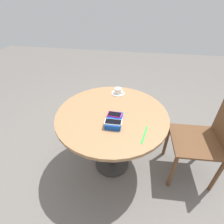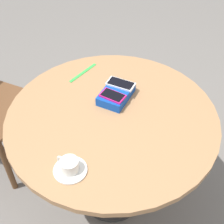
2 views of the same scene
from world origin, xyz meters
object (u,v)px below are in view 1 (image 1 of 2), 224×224
(coffee_cup, at_px, (118,91))
(lanyard_strap, at_px, (144,135))
(round_table, at_px, (112,122))
(phone_box, at_px, (114,121))
(phone_magenta, at_px, (115,114))
(chair_near_window, at_px, (203,141))
(phone_white, at_px, (113,122))
(saucer, at_px, (118,93))

(coffee_cup, height_order, lanyard_strap, coffee_cup)
(round_table, bearing_deg, phone_box, -162.86)
(round_table, xyz_separation_m, phone_magenta, (-0.07, -0.03, 0.15))
(lanyard_strap, height_order, chair_near_window, chair_near_window)
(round_table, bearing_deg, phone_white, -167.84)
(round_table, xyz_separation_m, saucer, (0.36, -0.01, 0.10))
(phone_white, height_order, phone_magenta, same)
(phone_box, relative_size, saucer, 1.42)
(phone_box, bearing_deg, coffee_cup, 3.21)
(round_table, height_order, phone_white, phone_white)
(phone_magenta, xyz_separation_m, saucer, (0.43, 0.03, -0.05))
(phone_magenta, bearing_deg, phone_white, -177.71)
(phone_box, xyz_separation_m, saucer, (0.48, 0.03, -0.02))
(phone_box, height_order, chair_near_window, chair_near_window)
(phone_magenta, relative_size, lanyard_strap, 0.59)
(round_table, bearing_deg, coffee_cup, -1.66)
(chair_near_window, bearing_deg, coffee_cup, 69.41)
(round_table, relative_size, saucer, 7.35)
(phone_magenta, height_order, lanyard_strap, phone_magenta)
(lanyard_strap, distance_m, chair_near_window, 0.68)
(phone_white, bearing_deg, lanyard_strap, -101.57)
(saucer, distance_m, coffee_cup, 0.03)
(round_table, relative_size, phone_box, 5.17)
(phone_white, distance_m, lanyard_strap, 0.26)
(phone_box, xyz_separation_m, coffee_cup, (0.48, 0.03, 0.01))
(coffee_cup, relative_size, lanyard_strap, 0.50)
(round_table, relative_size, coffee_cup, 9.89)
(phone_box, bearing_deg, lanyard_strap, -112.27)
(lanyard_strap, xyz_separation_m, chair_near_window, (0.26, -0.58, -0.25))
(phone_box, relative_size, phone_white, 1.39)
(phone_magenta, xyz_separation_m, coffee_cup, (0.43, 0.02, -0.02))
(phone_box, distance_m, saucer, 0.48)
(phone_white, xyz_separation_m, coffee_cup, (0.53, 0.03, -0.02))
(phone_white, relative_size, coffee_cup, 1.38)
(round_table, relative_size, phone_white, 7.17)
(lanyard_strap, bearing_deg, phone_box, 67.73)
(phone_white, distance_m, saucer, 0.54)
(phone_box, xyz_separation_m, lanyard_strap, (-0.10, -0.25, -0.02))
(phone_box, bearing_deg, chair_near_window, -79.08)
(phone_magenta, distance_m, coffee_cup, 0.44)
(phone_white, distance_m, phone_magenta, 0.10)
(phone_white, height_order, saucer, phone_white)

